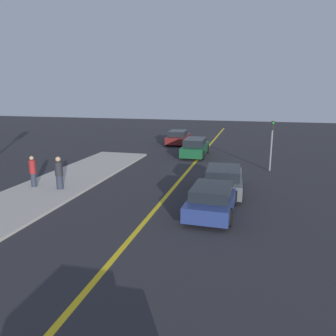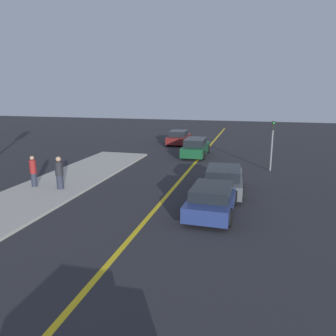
# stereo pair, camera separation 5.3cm
# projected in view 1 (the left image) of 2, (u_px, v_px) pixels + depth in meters

# --- Properties ---
(road_center_line) EXTENTS (0.20, 60.00, 0.01)m
(road_center_line) POSITION_uv_depth(u_px,v_px,m) (173.00, 188.00, 17.43)
(road_center_line) COLOR gold
(road_center_line) RESTS_ON ground_plane
(sidewalk_left) EXTENTS (3.91, 26.33, 0.13)m
(sidewalk_left) POSITION_uv_depth(u_px,v_px,m) (11.00, 207.00, 14.38)
(sidewalk_left) COLOR #ADA89E
(sidewalk_left) RESTS_ON ground_plane
(car_ahead_center) EXTENTS (1.99, 4.01, 1.24)m
(car_ahead_center) POSITION_uv_depth(u_px,v_px,m) (212.00, 199.00, 13.75)
(car_ahead_center) COLOR navy
(car_ahead_center) RESTS_ON ground_plane
(car_far_distant) EXTENTS (2.14, 4.21, 1.31)m
(car_far_distant) POSITION_uv_depth(u_px,v_px,m) (223.00, 180.00, 16.70)
(car_far_distant) COLOR #4C5156
(car_far_distant) RESTS_ON ground_plane
(car_parked_left_lot) EXTENTS (1.91, 4.64, 1.40)m
(car_parked_left_lot) POSITION_uv_depth(u_px,v_px,m) (195.00, 147.00, 26.09)
(car_parked_left_lot) COLOR #144728
(car_parked_left_lot) RESTS_ON ground_plane
(car_oncoming_far) EXTENTS (1.96, 4.15, 1.33)m
(car_oncoming_far) POSITION_uv_depth(u_px,v_px,m) (178.00, 137.00, 31.87)
(car_oncoming_far) COLOR maroon
(car_oncoming_far) RESTS_ON ground_plane
(pedestrian_mid_group) EXTENTS (0.40, 0.40, 1.69)m
(pedestrian_mid_group) POSITION_uv_depth(u_px,v_px,m) (59.00, 173.00, 16.72)
(pedestrian_mid_group) COLOR #282D3D
(pedestrian_mid_group) RESTS_ON sidewalk_left
(pedestrian_far_standing) EXTENTS (0.34, 0.34, 1.64)m
(pedestrian_far_standing) POSITION_uv_depth(u_px,v_px,m) (33.00, 171.00, 17.12)
(pedestrian_far_standing) COLOR #282D3D
(pedestrian_far_standing) RESTS_ON sidewalk_left
(traffic_light) EXTENTS (0.18, 0.40, 3.22)m
(traffic_light) POSITION_uv_depth(u_px,v_px,m) (272.00, 140.00, 20.78)
(traffic_light) COLOR slate
(traffic_light) RESTS_ON ground_plane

